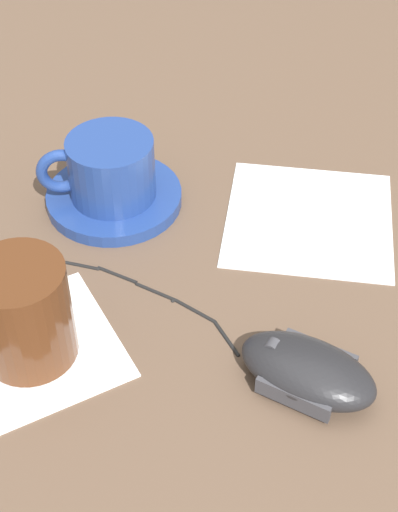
{
  "coord_description": "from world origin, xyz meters",
  "views": [
    {
      "loc": [
        0.02,
        0.46,
        0.45
      ],
      "look_at": [
        -0.02,
        0.02,
        0.03
      ],
      "focal_mm": 55.0,
      "sensor_mm": 36.0,
      "label": 1
    }
  ],
  "objects_px": {
    "coffee_cup": "(109,168)",
    "drinking_glass": "(24,313)",
    "saucer": "(114,197)",
    "computer_mouse": "(307,370)"
  },
  "relations": [
    {
      "from": "coffee_cup",
      "to": "drinking_glass",
      "type": "bearing_deg",
      "value": 69.3
    },
    {
      "from": "saucer",
      "to": "coffee_cup",
      "type": "xyz_separation_m",
      "value": [
        0.0,
        0.0,
        0.03
      ]
    },
    {
      "from": "coffee_cup",
      "to": "computer_mouse",
      "type": "bearing_deg",
      "value": 121.41
    },
    {
      "from": "saucer",
      "to": "coffee_cup",
      "type": "distance_m",
      "value": 0.03
    },
    {
      "from": "saucer",
      "to": "computer_mouse",
      "type": "distance_m",
      "value": 0.26
    },
    {
      "from": "saucer",
      "to": "coffee_cup",
      "type": "bearing_deg",
      "value": 39.29
    },
    {
      "from": "drinking_glass",
      "to": "coffee_cup",
      "type": "bearing_deg",
      "value": -110.7
    },
    {
      "from": "saucer",
      "to": "computer_mouse",
      "type": "bearing_deg",
      "value": 120.74
    },
    {
      "from": "computer_mouse",
      "to": "coffee_cup",
      "type": "bearing_deg",
      "value": -58.59
    },
    {
      "from": "coffee_cup",
      "to": "drinking_glass",
      "type": "relative_size",
      "value": 1.25
    }
  ]
}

